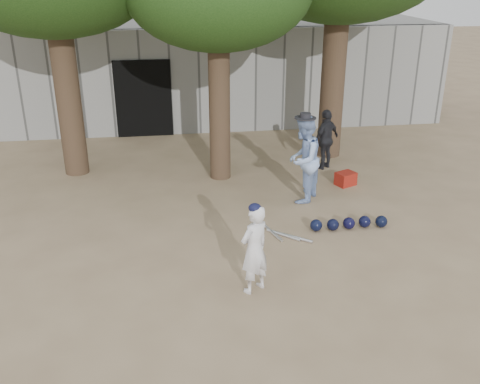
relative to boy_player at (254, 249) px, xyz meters
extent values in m
plane|color=#937C5E|center=(-0.58, 0.65, -0.71)|extent=(70.00, 70.00, 0.00)
imported|color=silver|center=(0.00, 0.00, 0.00)|extent=(0.62, 0.58, 1.43)
imported|color=#93B0E4|center=(1.58, 3.24, 0.20)|extent=(1.07, 1.13, 1.83)
imported|color=black|center=(2.64, 5.09, 0.02)|extent=(0.91, 0.79, 1.47)
cube|color=maroon|center=(2.79, 3.93, -0.56)|extent=(0.51, 0.46, 0.30)
cube|color=gray|center=(-0.58, 8.65, 0.79)|extent=(16.00, 0.35, 3.00)
cube|color=black|center=(-1.78, 8.45, 0.39)|extent=(1.60, 0.08, 2.20)
cube|color=slate|center=(-0.58, 11.15, 0.79)|extent=(16.00, 5.00, 3.00)
sphere|color=black|center=(1.50, 1.80, -0.60)|extent=(0.23, 0.23, 0.23)
sphere|color=black|center=(1.82, 1.78, -0.60)|extent=(0.23, 0.23, 0.23)
sphere|color=black|center=(2.14, 1.79, -0.60)|extent=(0.23, 0.23, 0.23)
sphere|color=black|center=(2.46, 1.82, -0.60)|extent=(0.23, 0.23, 0.23)
sphere|color=black|center=(2.78, 1.78, -0.60)|extent=(0.23, 0.23, 0.23)
cylinder|color=silver|center=(0.66, 1.79, -0.69)|extent=(0.26, 0.71, 0.06)
cylinder|color=silver|center=(0.84, 1.67, -0.69)|extent=(0.55, 0.54, 0.06)
cylinder|color=silver|center=(1.02, 1.55, -0.69)|extent=(0.60, 0.49, 0.06)
cylinder|color=brown|center=(-3.38, 5.65, 2.04)|extent=(0.56, 0.56, 5.50)
cylinder|color=brown|center=(0.02, 4.85, 1.79)|extent=(0.48, 0.48, 5.00)
cylinder|color=brown|center=(3.02, 6.05, 2.19)|extent=(0.60, 0.60, 5.80)
camera|label=1|loc=(-1.23, -6.91, 3.92)|focal=40.00mm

